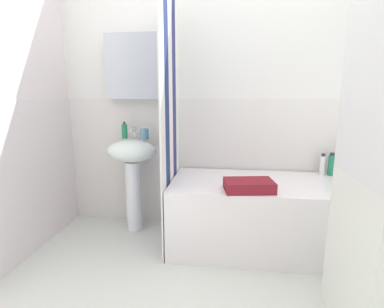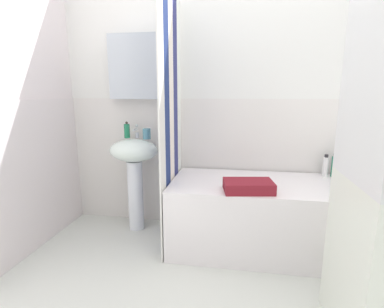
{
  "view_description": "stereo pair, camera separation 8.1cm",
  "coord_description": "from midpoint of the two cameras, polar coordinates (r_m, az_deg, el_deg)",
  "views": [
    {
      "loc": [
        -0.01,
        -1.42,
        1.25
      ],
      "look_at": [
        -0.29,
        0.75,
        0.79
      ],
      "focal_mm": 27.3,
      "sensor_mm": 36.0,
      "label": 1
    },
    {
      "loc": [
        0.07,
        -1.41,
        1.25
      ],
      "look_at": [
        -0.29,
        0.75,
        0.79
      ],
      "focal_mm": 27.3,
      "sensor_mm": 36.0,
      "label": 2
    }
  ],
  "objects": [
    {
      "name": "wall_back_tiled",
      "position": [
        2.68,
        7.75,
        9.36
      ],
      "size": [
        3.6,
        0.18,
        2.4
      ],
      "color": "white",
      "rests_on": "ground_plane"
    },
    {
      "name": "sink",
      "position": [
        2.68,
        -10.36,
        -1.96
      ],
      "size": [
        0.44,
        0.34,
        0.85
      ],
      "color": "white",
      "rests_on": "ground_plane"
    },
    {
      "name": "faucet",
      "position": [
        2.7,
        -10.0,
        4.36
      ],
      "size": [
        0.03,
        0.12,
        0.12
      ],
      "color": "silver",
      "rests_on": "sink"
    },
    {
      "name": "soap_dispenser",
      "position": [
        2.72,
        -11.76,
        4.47
      ],
      "size": [
        0.05,
        0.05,
        0.15
      ],
      "color": "#1E7A4F",
      "rests_on": "sink"
    },
    {
      "name": "toothbrush_cup",
      "position": [
        2.64,
        -7.98,
        3.95
      ],
      "size": [
        0.07,
        0.07,
        0.09
      ],
      "primitive_type": "cylinder",
      "color": "teal",
      "rests_on": "sink"
    },
    {
      "name": "bathtub",
      "position": [
        2.49,
        16.37,
        -11.6
      ],
      "size": [
        1.62,
        0.72,
        0.56
      ],
      "primitive_type": "cube",
      "color": "white",
      "rests_on": "ground_plane"
    },
    {
      "name": "shower_curtain",
      "position": [
        2.34,
        -3.09,
        5.7
      ],
      "size": [
        0.01,
        0.72,
        2.0
      ],
      "color": "white",
      "rests_on": "ground_plane"
    },
    {
      "name": "conditioner_bottle",
      "position": [
        2.84,
        30.48,
        -1.56
      ],
      "size": [
        0.06,
        0.06,
        0.24
      ],
      "color": "#344CA5",
      "rests_on": "bathtub"
    },
    {
      "name": "lotion_bottle",
      "position": [
        2.8,
        28.46,
        -2.39
      ],
      "size": [
        0.06,
        0.06,
        0.16
      ],
      "color": "#C8526F",
      "rests_on": "bathtub"
    },
    {
      "name": "shampoo_bottle",
      "position": [
        2.74,
        26.84,
        -2.11
      ],
      "size": [
        0.05,
        0.05,
        0.2
      ],
      "color": "#1F7B59",
      "rests_on": "bathtub"
    },
    {
      "name": "body_wash_bottle",
      "position": [
        2.71,
        25.4,
        -2.18
      ],
      "size": [
        0.04,
        0.04,
        0.19
      ],
      "color": "silver",
      "rests_on": "bathtub"
    },
    {
      "name": "towel_folded",
      "position": [
        2.15,
        12.02,
        -6.18
      ],
      "size": [
        0.38,
        0.27,
        0.08
      ],
      "primitive_type": "cube",
      "rotation": [
        0.0,
        0.0,
        0.16
      ],
      "color": "maroon",
      "rests_on": "bathtub"
    }
  ]
}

